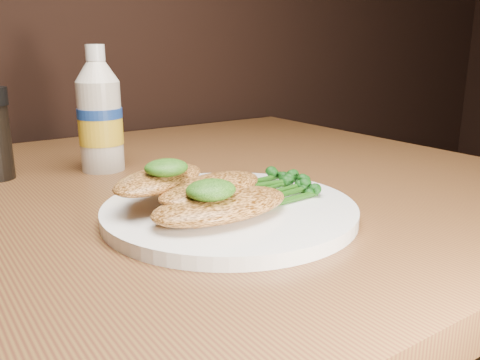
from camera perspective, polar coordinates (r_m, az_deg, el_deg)
plate at (r=0.52m, az=-1.18°, el=-3.49°), size 0.26×0.26×0.01m
chicken_front at (r=0.48m, az=-2.15°, el=-2.88°), size 0.15×0.08×0.02m
chicken_mid at (r=0.51m, az=-3.28°, el=-0.86°), size 0.15×0.10×0.02m
chicken_back at (r=0.52m, az=-9.16°, el=0.09°), size 0.14×0.11×0.02m
pesto_front at (r=0.47m, az=-3.33°, el=-1.13°), size 0.06×0.06×0.02m
pesto_back at (r=0.51m, az=-8.39°, el=1.40°), size 0.05×0.04×0.02m
broccolini_bundle at (r=0.55m, az=2.80°, el=-0.78°), size 0.14×0.11×0.02m
mayo_bottle at (r=0.73m, az=-15.71°, el=7.78°), size 0.08×0.08×0.17m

